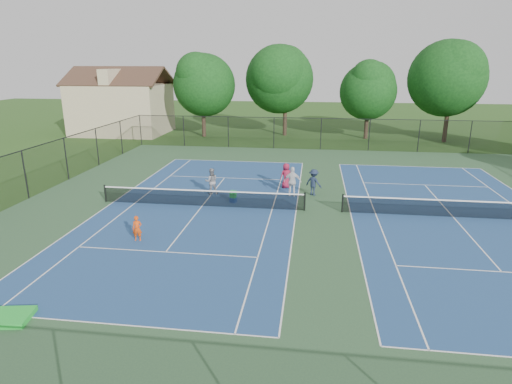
# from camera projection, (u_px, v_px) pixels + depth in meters

# --- Properties ---
(ground) EXTENTS (140.00, 140.00, 0.00)m
(ground) POSITION_uv_depth(u_px,v_px,m) (323.00, 211.00, 24.11)
(ground) COLOR #234716
(ground) RESTS_ON ground
(court_pad) EXTENTS (36.00, 36.00, 0.01)m
(court_pad) POSITION_uv_depth(u_px,v_px,m) (323.00, 211.00, 24.10)
(court_pad) COLOR #2B4D32
(court_pad) RESTS_ON ground
(tennis_court_left) EXTENTS (12.00, 23.83, 1.07)m
(tennis_court_left) POSITION_uv_depth(u_px,v_px,m) (202.00, 205.00, 24.97)
(tennis_court_left) COLOR navy
(tennis_court_left) RESTS_ON ground
(tennis_court_right) EXTENTS (12.00, 23.83, 1.07)m
(tennis_court_right) POSITION_uv_depth(u_px,v_px,m) (453.00, 216.00, 23.18)
(tennis_court_right) COLOR navy
(tennis_court_right) RESTS_ON ground
(perimeter_fence) EXTENTS (36.08, 36.08, 3.02)m
(perimeter_fence) POSITION_uv_depth(u_px,v_px,m) (324.00, 184.00, 23.64)
(perimeter_fence) COLOR black
(perimeter_fence) RESTS_ON ground
(tree_back_a) EXTENTS (6.80, 6.80, 9.15)m
(tree_back_a) POSITION_uv_depth(u_px,v_px,m) (202.00, 82.00, 46.77)
(tree_back_a) COLOR #2D2116
(tree_back_a) RESTS_ON ground
(tree_back_b) EXTENTS (7.60, 7.60, 10.03)m
(tree_back_b) POSITION_uv_depth(u_px,v_px,m) (286.00, 76.00, 47.35)
(tree_back_b) COLOR #2D2116
(tree_back_b) RESTS_ON ground
(tree_back_c) EXTENTS (6.00, 6.00, 8.40)m
(tree_back_c) POSITION_uv_depth(u_px,v_px,m) (369.00, 88.00, 45.57)
(tree_back_c) COLOR #2D2116
(tree_back_c) RESTS_ON ground
(tree_back_d) EXTENTS (7.80, 7.80, 10.37)m
(tree_back_d) POSITION_uv_depth(u_px,v_px,m) (452.00, 75.00, 43.21)
(tree_back_d) COLOR #2D2116
(tree_back_d) RESTS_ON ground
(clapboard_house) EXTENTS (10.80, 8.10, 7.65)m
(clapboard_house) POSITION_uv_depth(u_px,v_px,m) (122.00, 107.00, 49.85)
(clapboard_house) COLOR tan
(clapboard_house) RESTS_ON ground
(child_player) EXTENTS (0.50, 0.38, 1.22)m
(child_player) POSITION_uv_depth(u_px,v_px,m) (137.00, 228.00, 20.01)
(child_player) COLOR #DD450E
(child_player) RESTS_ON ground
(instructor) EXTENTS (0.97, 0.85, 1.69)m
(instructor) POSITION_uv_depth(u_px,v_px,m) (211.00, 181.00, 27.05)
(instructor) COLOR gray
(instructor) RESTS_ON ground
(bystander_a) EXTENTS (1.12, 0.50, 1.88)m
(bystander_a) POSITION_uv_depth(u_px,v_px,m) (292.00, 182.00, 26.61)
(bystander_a) COLOR silver
(bystander_a) RESTS_ON ground
(bystander_b) EXTENTS (1.25, 1.10, 1.68)m
(bystander_b) POSITION_uv_depth(u_px,v_px,m) (314.00, 182.00, 26.83)
(bystander_b) COLOR #1B273D
(bystander_b) RESTS_ON ground
(bystander_c) EXTENTS (0.98, 0.88, 1.68)m
(bystander_c) POSITION_uv_depth(u_px,v_px,m) (286.00, 176.00, 28.41)
(bystander_c) COLOR maroon
(bystander_c) RESTS_ON ground
(ball_crate) EXTENTS (0.42, 0.38, 0.29)m
(ball_crate) POSITION_uv_depth(u_px,v_px,m) (233.00, 200.00, 25.66)
(ball_crate) COLOR navy
(ball_crate) RESTS_ON ground
(ball_hopper) EXTENTS (0.40, 0.36, 0.42)m
(ball_hopper) POSITION_uv_depth(u_px,v_px,m) (233.00, 194.00, 25.56)
(ball_hopper) COLOR green
(ball_hopper) RESTS_ON ball_crate
(green_tarp) EXTENTS (1.79, 1.39, 0.18)m
(green_tarp) POSITION_uv_depth(u_px,v_px,m) (5.00, 317.00, 13.92)
(green_tarp) COLOR green
(green_tarp) RESTS_ON ground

